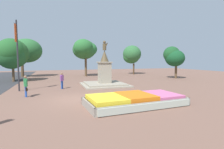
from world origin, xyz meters
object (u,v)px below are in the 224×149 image
at_px(flower_planter, 135,100).
at_px(pedestrian_with_handbag, 26,85).
at_px(statue_monument, 105,77).
at_px(banner_pole, 17,53).
at_px(pedestrian_near_planter, 62,79).

relative_size(flower_planter, pedestrian_with_handbag, 3.88).
bearing_deg(flower_planter, pedestrian_with_handbag, 144.97).
relative_size(statue_monument, banner_pole, 0.77).
bearing_deg(statue_monument, pedestrian_with_handbag, -152.10).
xyz_separation_m(statue_monument, pedestrian_with_handbag, (-7.57, -4.01, -0.02)).
height_order(banner_pole, pedestrian_with_handbag, banner_pole).
bearing_deg(pedestrian_with_handbag, statue_monument, 27.90).
distance_m(statue_monument, banner_pole, 9.01).
relative_size(statue_monument, pedestrian_with_handbag, 2.98).
distance_m(flower_planter, banner_pole, 11.77).
height_order(banner_pole, pedestrian_near_planter, banner_pole).
distance_m(flower_planter, pedestrian_with_handbag, 8.65).
height_order(statue_monument, banner_pole, banner_pole).
bearing_deg(pedestrian_near_planter, banner_pole, -177.87).
bearing_deg(banner_pole, statue_monument, 6.70).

